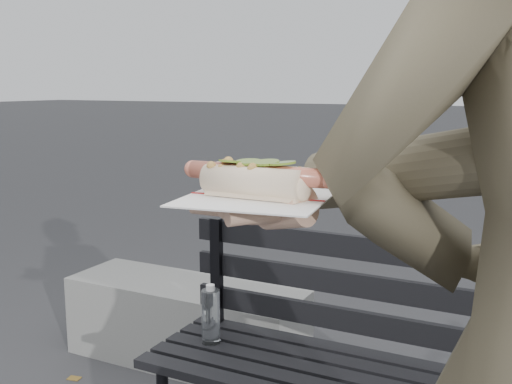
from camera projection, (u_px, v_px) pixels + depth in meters
park_bench at (378, 358)px, 1.87m from camera, size 1.50×0.44×0.88m
concrete_block at (186, 323)px, 2.97m from camera, size 1.20×0.40×0.40m
held_hotdog at (417, 170)px, 0.78m from camera, size 0.63×0.32×0.20m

